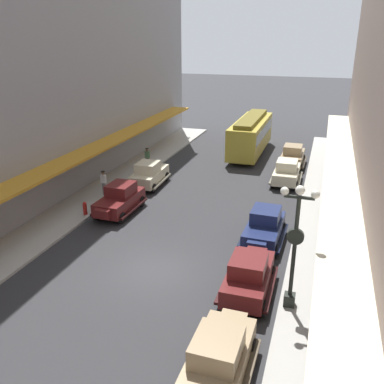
{
  "coord_description": "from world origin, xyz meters",
  "views": [
    {
      "loc": [
        7.03,
        -15.7,
        10.46
      ],
      "look_at": [
        0.0,
        6.0,
        1.8
      ],
      "focal_mm": 39.02,
      "sensor_mm": 36.0,
      "label": 1
    }
  ],
  "objects_px": {
    "parked_car_5": "(264,226)",
    "parked_car_1": "(293,155)",
    "parked_car_3": "(149,173)",
    "fire_hydrant": "(85,208)",
    "pedestrian_3": "(329,170)",
    "pedestrian_4": "(147,158)",
    "parked_car_6": "(218,357)",
    "streetcar": "(251,134)",
    "parked_car_0": "(249,274)",
    "parked_car_4": "(287,171)",
    "parked_car_2": "(120,198)",
    "lamp_post_with_clock": "(295,243)",
    "pedestrian_1": "(104,183)"
  },
  "relations": [
    {
      "from": "parked_car_5",
      "to": "lamp_post_with_clock",
      "type": "height_order",
      "value": "lamp_post_with_clock"
    },
    {
      "from": "parked_car_4",
      "to": "parked_car_2",
      "type": "bearing_deg",
      "value": -136.75
    },
    {
      "from": "pedestrian_1",
      "to": "pedestrian_3",
      "type": "height_order",
      "value": "same"
    },
    {
      "from": "pedestrian_4",
      "to": "parked_car_1",
      "type": "bearing_deg",
      "value": 22.92
    },
    {
      "from": "parked_car_2",
      "to": "parked_car_4",
      "type": "relative_size",
      "value": 1.0
    },
    {
      "from": "parked_car_3",
      "to": "parked_car_5",
      "type": "height_order",
      "value": "same"
    },
    {
      "from": "parked_car_0",
      "to": "lamp_post_with_clock",
      "type": "height_order",
      "value": "lamp_post_with_clock"
    },
    {
      "from": "pedestrian_1",
      "to": "parked_car_0",
      "type": "bearing_deg",
      "value": -35.75
    },
    {
      "from": "lamp_post_with_clock",
      "to": "pedestrian_1",
      "type": "distance_m",
      "value": 16.08
    },
    {
      "from": "streetcar",
      "to": "fire_hydrant",
      "type": "bearing_deg",
      "value": -111.78
    },
    {
      "from": "parked_car_3",
      "to": "parked_car_2",
      "type": "bearing_deg",
      "value": -87.22
    },
    {
      "from": "parked_car_0",
      "to": "parked_car_6",
      "type": "relative_size",
      "value": 1.0
    },
    {
      "from": "lamp_post_with_clock",
      "to": "parked_car_5",
      "type": "bearing_deg",
      "value": 109.02
    },
    {
      "from": "parked_car_5",
      "to": "parked_car_4",
      "type": "bearing_deg",
      "value": 89.29
    },
    {
      "from": "parked_car_3",
      "to": "pedestrian_3",
      "type": "xyz_separation_m",
      "value": [
        12.5,
        4.71,
        0.07
      ]
    },
    {
      "from": "parked_car_4",
      "to": "parked_car_6",
      "type": "bearing_deg",
      "value": -90.1
    },
    {
      "from": "parked_car_3",
      "to": "pedestrian_4",
      "type": "height_order",
      "value": "parked_car_3"
    },
    {
      "from": "parked_car_6",
      "to": "parked_car_5",
      "type": "bearing_deg",
      "value": 90.5
    },
    {
      "from": "parked_car_2",
      "to": "fire_hydrant",
      "type": "bearing_deg",
      "value": -144.95
    },
    {
      "from": "parked_car_2",
      "to": "pedestrian_1",
      "type": "relative_size",
      "value": 2.56
    },
    {
      "from": "parked_car_6",
      "to": "streetcar",
      "type": "distance_m",
      "value": 27.61
    },
    {
      "from": "parked_car_1",
      "to": "pedestrian_1",
      "type": "xyz_separation_m",
      "value": [
        -11.57,
        -11.19,
        0.07
      ]
    },
    {
      "from": "parked_car_5",
      "to": "parked_car_6",
      "type": "height_order",
      "value": "same"
    },
    {
      "from": "parked_car_6",
      "to": "parked_car_1",
      "type": "bearing_deg",
      "value": 89.9
    },
    {
      "from": "parked_car_6",
      "to": "parked_car_4",
      "type": "bearing_deg",
      "value": 89.9
    },
    {
      "from": "parked_car_0",
      "to": "parked_car_1",
      "type": "height_order",
      "value": "same"
    },
    {
      "from": "parked_car_3",
      "to": "parked_car_4",
      "type": "relative_size",
      "value": 1.01
    },
    {
      "from": "parked_car_0",
      "to": "pedestrian_3",
      "type": "distance_m",
      "value": 16.26
    },
    {
      "from": "streetcar",
      "to": "pedestrian_4",
      "type": "distance_m",
      "value": 10.32
    },
    {
      "from": "parked_car_4",
      "to": "streetcar",
      "type": "height_order",
      "value": "streetcar"
    },
    {
      "from": "parked_car_3",
      "to": "fire_hydrant",
      "type": "relative_size",
      "value": 5.25
    },
    {
      "from": "parked_car_0",
      "to": "parked_car_6",
      "type": "distance_m",
      "value": 5.08
    },
    {
      "from": "parked_car_5",
      "to": "pedestrian_4",
      "type": "distance_m",
      "value": 14.78
    },
    {
      "from": "parked_car_2",
      "to": "parked_car_1",
      "type": "bearing_deg",
      "value": 55.22
    },
    {
      "from": "parked_car_2",
      "to": "parked_car_5",
      "type": "height_order",
      "value": "same"
    },
    {
      "from": "parked_car_3",
      "to": "parked_car_5",
      "type": "bearing_deg",
      "value": -34.02
    },
    {
      "from": "fire_hydrant",
      "to": "parked_car_1",
      "type": "bearing_deg",
      "value": 52.91
    },
    {
      "from": "fire_hydrant",
      "to": "pedestrian_4",
      "type": "distance_m",
      "value": 9.84
    },
    {
      "from": "parked_car_3",
      "to": "lamp_post_with_clock",
      "type": "distance_m",
      "value": 16.4
    },
    {
      "from": "lamp_post_with_clock",
      "to": "streetcar",
      "type": "bearing_deg",
      "value": 104.43
    },
    {
      "from": "fire_hydrant",
      "to": "parked_car_6",
      "type": "bearing_deg",
      "value": -42.39
    },
    {
      "from": "parked_car_5",
      "to": "fire_hydrant",
      "type": "bearing_deg",
      "value": -179.97
    },
    {
      "from": "parked_car_3",
      "to": "fire_hydrant",
      "type": "bearing_deg",
      "value": -103.31
    },
    {
      "from": "parked_car_5",
      "to": "pedestrian_1",
      "type": "xyz_separation_m",
      "value": [
        -11.44,
        3.36,
        0.07
      ]
    },
    {
      "from": "parked_car_2",
      "to": "pedestrian_4",
      "type": "height_order",
      "value": "parked_car_2"
    },
    {
      "from": "parked_car_1",
      "to": "parked_car_3",
      "type": "bearing_deg",
      "value": -139.15
    },
    {
      "from": "lamp_post_with_clock",
      "to": "pedestrian_3",
      "type": "xyz_separation_m",
      "value": [
        1.25,
        16.47,
        -1.97
      ]
    },
    {
      "from": "parked_car_0",
      "to": "parked_car_5",
      "type": "xyz_separation_m",
      "value": [
        -0.09,
        4.94,
        0.0
      ]
    },
    {
      "from": "parked_car_3",
      "to": "lamp_post_with_clock",
      "type": "height_order",
      "value": "lamp_post_with_clock"
    },
    {
      "from": "parked_car_5",
      "to": "parked_car_1",
      "type": "bearing_deg",
      "value": 89.49
    }
  ]
}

